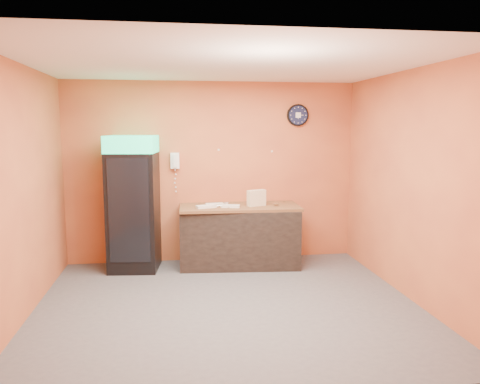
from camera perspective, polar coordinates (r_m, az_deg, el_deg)
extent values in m
plane|color=#47474C|center=(5.73, -1.51, -13.63)|extent=(4.50, 4.50, 0.00)
cube|color=#D06D3A|center=(7.35, -3.38, 2.43)|extent=(4.50, 0.02, 2.80)
cube|color=#D06D3A|center=(5.58, -25.16, -0.09)|extent=(0.02, 4.00, 2.80)
cube|color=#D06D3A|center=(6.06, 20.07, 0.77)|extent=(0.02, 4.00, 2.80)
cube|color=white|center=(5.37, -1.62, 15.36)|extent=(4.50, 4.00, 0.02)
cube|color=black|center=(7.08, -12.82, -2.34)|extent=(0.76, 0.76, 1.73)
cube|color=#18CF81|center=(6.97, -13.07, 5.70)|extent=(0.76, 0.76, 0.25)
cube|color=black|center=(6.72, -12.75, -2.24)|extent=(0.57, 0.08, 1.49)
cube|color=black|center=(7.17, -0.04, -5.47)|extent=(1.83, 0.94, 0.88)
cylinder|color=black|center=(7.53, 7.05, 9.28)|extent=(0.34, 0.05, 0.34)
cylinder|color=#0F1433|center=(7.51, 7.10, 9.28)|extent=(0.29, 0.01, 0.29)
cube|color=white|center=(7.50, 7.12, 9.28)|extent=(0.08, 0.00, 0.08)
cube|color=white|center=(7.27, -7.94, 3.80)|extent=(0.13, 0.08, 0.24)
cube|color=white|center=(7.22, -7.94, 3.77)|extent=(0.06, 0.04, 0.20)
cube|color=brown|center=(7.07, -0.04, -1.84)|extent=(1.82, 0.86, 0.04)
cube|color=beige|center=(7.05, 2.02, -1.46)|extent=(0.30, 0.20, 0.06)
cube|color=beige|center=(7.04, 2.02, -0.98)|extent=(0.30, 0.20, 0.06)
cube|color=beige|center=(7.03, 2.02, -0.49)|extent=(0.30, 0.20, 0.06)
cube|color=beige|center=(7.02, 2.03, 0.00)|extent=(0.30, 0.20, 0.06)
cube|color=silver|center=(6.89, -4.15, -1.78)|extent=(0.31, 0.19, 0.04)
cube|color=silver|center=(6.91, -1.15, -1.74)|extent=(0.28, 0.16, 0.04)
cube|color=silver|center=(7.07, -3.12, -1.53)|extent=(0.28, 0.14, 0.04)
cylinder|color=silver|center=(7.00, -1.63, -1.50)|extent=(0.07, 0.07, 0.07)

